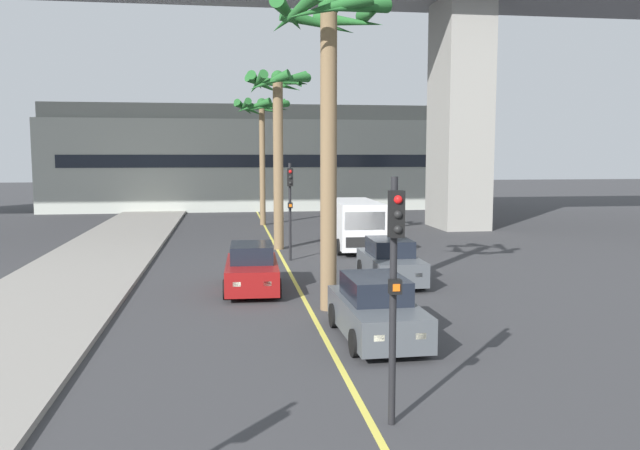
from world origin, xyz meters
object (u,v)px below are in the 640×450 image
Objects in this scene: delivery_van at (355,223)px; palm_tree_mid_median at (262,118)px; car_queue_front at (252,269)px; car_queue_second at (390,262)px; traffic_light_median_near at (395,267)px; traffic_light_median_far at (290,198)px; palm_tree_near_median at (329,71)px; car_queue_third at (376,310)px; palm_tree_far_median at (278,110)px.

palm_tree_mid_median is (-3.75, 11.84, 5.59)m from delivery_van.
car_queue_front is 1.01× the size of car_queue_second.
traffic_light_median_near is at bearing -99.43° from delivery_van.
traffic_light_median_far is (-0.04, 17.33, 0.00)m from traffic_light_median_near.
car_queue_front is 6.54m from traffic_light_median_far.
traffic_light_median_far is at bearing 120.37° from car_queue_second.
traffic_light_median_far is at bearing -88.47° from palm_tree_mid_median.
traffic_light_median_far is (-3.08, 5.25, 1.99)m from car_queue_second.
palm_tree_near_median is at bearing 88.50° from traffic_light_median_near.
car_queue_third is 0.99× the size of traffic_light_median_far.
car_queue_front is at bearing -94.16° from palm_tree_mid_median.
palm_tree_far_median reaches higher than car_queue_front.
palm_tree_near_median is (0.26, -9.02, 4.22)m from traffic_light_median_far.
palm_tree_far_median is at bearing 93.45° from traffic_light_median_far.
delivery_van is 6.50m from palm_tree_far_median.
car_queue_second is 0.98× the size of traffic_light_median_near.
traffic_light_median_near is at bearing -99.98° from car_queue_third.
car_queue_second is 21.02m from palm_tree_mid_median.
traffic_light_median_far is 5.26m from palm_tree_far_median.
palm_tree_near_median is at bearing -104.86° from delivery_van.
car_queue_second is at bearing -59.63° from traffic_light_median_far.
car_queue_second is (4.95, 0.69, 0.00)m from car_queue_front.
delivery_van is at bearing 58.76° from car_queue_front.
palm_tree_near_median is at bearing -126.80° from car_queue_second.
palm_tree_far_median is at bearing 90.68° from traffic_light_median_near.
delivery_van is (2.43, 14.91, 0.57)m from car_queue_third.
palm_tree_far_median reaches higher than delivery_van.
car_queue_second is 7.28m from car_queue_third.
car_queue_front is 11.26m from palm_tree_far_median.
car_queue_front is 0.51× the size of palm_tree_mid_median.
delivery_van is (5.25, 8.65, 0.57)m from car_queue_front.
car_queue_third is 12.40m from traffic_light_median_far.
traffic_light_median_near is (-3.04, -12.08, 1.99)m from car_queue_second.
delivery_van is 13.38m from palm_tree_near_median.
palm_tree_near_median is (-2.82, -3.77, 6.21)m from car_queue_second.
traffic_light_median_far reaches higher than delivery_van.
traffic_light_median_far is (-3.37, -2.71, 1.43)m from delivery_van.
car_queue_second is at bearing 53.20° from palm_tree_near_median.
palm_tree_near_median is at bearing -88.37° from traffic_light_median_far.
palm_tree_far_median is (-1.15, 15.68, 5.95)m from car_queue_third.
car_queue_second is at bearing 7.97° from car_queue_front.
delivery_van reaches higher than car_queue_third.
car_queue_second is 1.00× the size of car_queue_third.
delivery_van is at bearing 38.79° from traffic_light_median_far.
car_queue_third is at bearing -77.92° from palm_tree_near_median.
traffic_light_median_near reaches higher than car_queue_second.
delivery_van reaches higher than car_queue_front.
car_queue_front is 0.46× the size of palm_tree_near_median.
traffic_light_median_far is at bearing 91.63° from palm_tree_near_median.
car_queue_second is at bearing 72.93° from car_queue_third.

